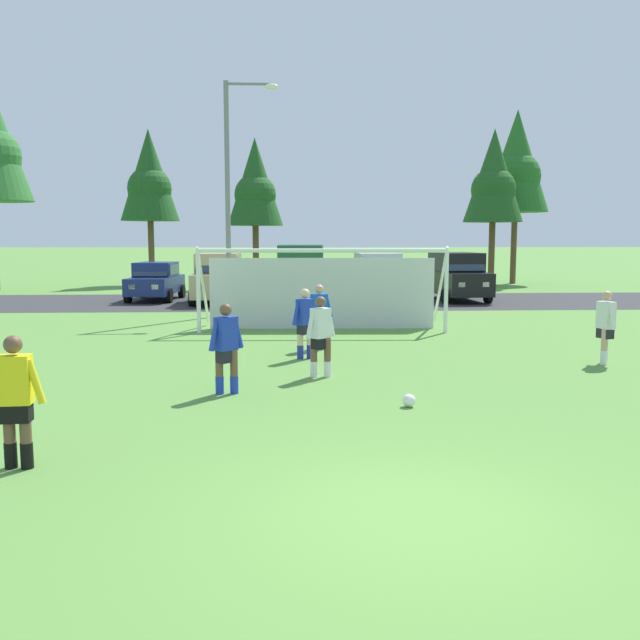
% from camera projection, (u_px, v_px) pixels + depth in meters
% --- Properties ---
extents(ground_plane, '(400.00, 400.00, 0.00)m').
position_uv_depth(ground_plane, '(327.00, 326.00, 21.75)').
color(ground_plane, '#598C3D').
extents(parking_lot_strip, '(52.00, 8.40, 0.01)m').
position_uv_depth(parking_lot_strip, '(315.00, 301.00, 30.41)').
color(parking_lot_strip, '#333335').
rests_on(parking_lot_strip, ground).
extents(soccer_ball, '(0.22, 0.22, 0.22)m').
position_uv_depth(soccer_ball, '(409.00, 400.00, 11.33)').
color(soccer_ball, white).
rests_on(soccer_ball, ground).
extents(soccer_goal, '(7.48, 2.21, 2.57)m').
position_uv_depth(soccer_goal, '(322.00, 288.00, 20.86)').
color(soccer_goal, white).
rests_on(soccer_goal, ground).
extents(referee, '(0.74, 0.26, 1.64)m').
position_uv_depth(referee, '(16.00, 402.00, 8.23)').
color(referee, brown).
rests_on(referee, ground).
extents(player_striker_near, '(0.63, 0.53, 1.64)m').
position_uv_depth(player_striker_near, '(226.00, 349.00, 12.22)').
color(player_striker_near, brown).
rests_on(player_striker_near, ground).
extents(player_midfield_center, '(0.32, 0.75, 1.64)m').
position_uv_depth(player_midfield_center, '(605.00, 327.00, 15.15)').
color(player_midfield_center, tan).
rests_on(player_midfield_center, ground).
extents(player_defender_far, '(0.65, 0.51, 1.64)m').
position_uv_depth(player_defender_far, '(305.00, 324.00, 15.81)').
color(player_defender_far, beige).
rests_on(player_defender_far, ground).
extents(player_winger_left, '(0.65, 0.50, 1.64)m').
position_uv_depth(player_winger_left, '(321.00, 337.00, 13.72)').
color(player_winger_left, brown).
rests_on(player_winger_left, ground).
extents(player_winger_right, '(0.74, 0.37, 1.64)m').
position_uv_depth(player_winger_right, '(319.00, 317.00, 17.20)').
color(player_winger_right, tan).
rests_on(player_winger_right, ground).
extents(parked_car_slot_far_left, '(2.23, 4.30, 1.72)m').
position_uv_depth(parked_car_slot_far_left, '(156.00, 281.00, 30.91)').
color(parked_car_slot_far_left, navy).
rests_on(parked_car_slot_far_left, ground).
extents(parked_car_slot_left, '(2.16, 4.61, 2.16)m').
position_uv_depth(parked_car_slot_left, '(219.00, 277.00, 29.59)').
color(parked_car_slot_left, tan).
rests_on(parked_car_slot_left, ground).
extents(parked_car_slot_center_left, '(2.43, 4.92, 2.52)m').
position_uv_depth(parked_car_slot_center_left, '(302.00, 272.00, 29.28)').
color(parked_car_slot_center_left, '#194C2D').
rests_on(parked_car_slot_center_left, ground).
extents(parked_car_slot_center, '(2.15, 4.61, 2.16)m').
position_uv_depth(parked_car_slot_center, '(378.00, 277.00, 29.82)').
color(parked_car_slot_center, '#B2B2BC').
rests_on(parked_car_slot_center, ground).
extents(parked_car_slot_center_right, '(2.38, 4.72, 2.16)m').
position_uv_depth(parked_car_slot_center_right, '(456.00, 276.00, 30.77)').
color(parked_car_slot_center_right, black).
rests_on(parked_car_slot_center_right, ground).
extents(tree_mid_left, '(3.46, 3.46, 9.24)m').
position_uv_depth(tree_mid_left, '(149.00, 178.00, 40.46)').
color(tree_mid_left, brown).
rests_on(tree_mid_left, ground).
extents(tree_center_back, '(3.18, 3.18, 8.49)m').
position_uv_depth(tree_center_back, '(255.00, 185.00, 38.88)').
color(tree_center_back, brown).
rests_on(tree_center_back, ground).
extents(tree_mid_right, '(3.36, 3.36, 8.96)m').
position_uv_depth(tree_mid_right, '(494.00, 179.00, 38.72)').
color(tree_mid_right, brown).
rests_on(tree_mid_right, ground).
extents(tree_right_edge, '(3.98, 3.98, 10.60)m').
position_uv_depth(tree_right_edge, '(516.00, 165.00, 41.72)').
color(tree_right_edge, brown).
rests_on(tree_right_edge, ground).
extents(street_lamp, '(2.00, 0.32, 8.33)m').
position_uv_depth(street_lamp, '(232.00, 196.00, 24.51)').
color(street_lamp, slate).
rests_on(street_lamp, ground).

